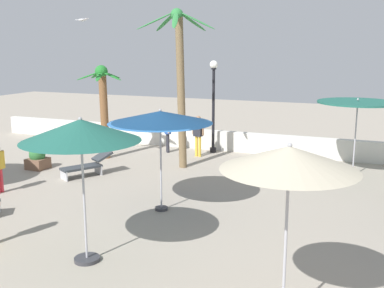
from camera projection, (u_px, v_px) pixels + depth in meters
ground_plane at (152, 214)px, 12.66m from camera, size 56.00×56.00×0.00m
boundary_wall at (239, 142)px, 20.23m from camera, size 25.20×0.30×0.86m
patio_umbrella_2 at (160, 118)px, 12.48m from camera, size 2.86×2.86×2.86m
patio_umbrella_3 at (289, 160)px, 7.07m from camera, size 2.15×2.15×3.06m
patio_umbrella_4 at (357, 106)px, 15.93m from camera, size 2.73×2.73×2.77m
patio_umbrella_5 at (81, 132)px, 9.32m from camera, size 2.45×2.45×3.11m
palm_tree_0 at (180, 72)px, 16.97m from camera, size 2.78×2.83×5.87m
palm_tree_1 at (103, 101)px, 18.69m from camera, size 1.90×1.95×3.80m
lamp_post_1 at (213, 99)px, 19.72m from camera, size 0.34×0.34×3.95m
lounge_chair_1 at (87, 165)px, 16.38m from camera, size 1.40×1.87×0.81m
guest_0 at (168, 130)px, 20.00m from camera, size 0.40×0.47×1.65m
guest_2 at (198, 132)px, 19.22m from camera, size 0.55×0.30×1.71m
seagull_0 at (82, 20)px, 20.60m from camera, size 1.09×0.72×0.14m
planter at (38, 159)px, 17.37m from camera, size 0.70×0.70×0.85m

